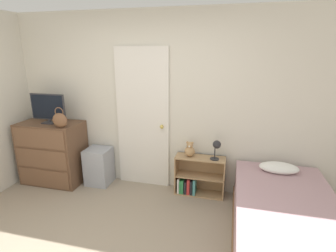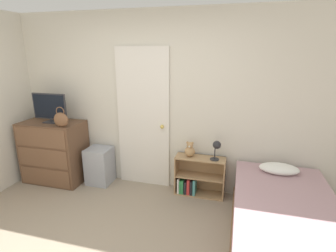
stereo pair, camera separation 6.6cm
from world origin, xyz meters
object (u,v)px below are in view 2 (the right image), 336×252
object	(u,v)px
dresser	(55,151)
tv	(50,107)
handbag	(61,119)
storage_bin	(100,166)
teddy_bear	(190,150)
bed	(284,223)
desk_lamp	(217,147)
bookshelf	(196,179)

from	to	relation	value
dresser	tv	bearing A→B (deg)	-29.67
handbag	storage_bin	distance (m)	0.92
tv	teddy_bear	xyz separation A→B (m)	(2.10, 0.16, -0.52)
tv	storage_bin	bearing A→B (deg)	8.75
teddy_bear	bed	distance (m)	1.46
teddy_bear	desk_lamp	xyz separation A→B (m)	(0.37, -0.04, 0.10)
storage_bin	bed	bearing A→B (deg)	-16.25
dresser	handbag	distance (m)	0.70
tv	handbag	size ratio (longest dim) A/B	1.91
storage_bin	desk_lamp	world-z (taller)	desk_lamp
dresser	bed	size ratio (longest dim) A/B	0.51
teddy_bear	handbag	bearing A→B (deg)	-169.70
handbag	storage_bin	size ratio (longest dim) A/B	0.52
handbag	desk_lamp	xyz separation A→B (m)	(2.16, 0.29, -0.30)
bookshelf	teddy_bear	world-z (taller)	teddy_bear
bookshelf	desk_lamp	size ratio (longest dim) A/B	2.51
handbag	bookshelf	bearing A→B (deg)	9.97
tv	teddy_bear	distance (m)	2.17
bed	storage_bin	bearing A→B (deg)	163.75
dresser	teddy_bear	distance (m)	2.14
handbag	storage_bin	xyz separation A→B (m)	(0.39, 0.27, -0.78)
storage_bin	teddy_bear	size ratio (longest dim) A/B	2.57
tv	handbag	xyz separation A→B (m)	(0.31, -0.17, -0.12)
dresser	storage_bin	size ratio (longest dim) A/B	1.69
bed	teddy_bear	bearing A→B (deg)	145.42
handbag	bookshelf	distance (m)	2.10
handbag	teddy_bear	size ratio (longest dim) A/B	1.33
handbag	dresser	bearing A→B (deg)	151.44
bookshelf	desk_lamp	bearing A→B (deg)	-9.67
bed	dresser	bearing A→B (deg)	168.81
tv	handbag	distance (m)	0.37
dresser	desk_lamp	xyz separation A→B (m)	(2.49, 0.11, 0.29)
teddy_bear	bed	xyz separation A→B (m)	(1.16, -0.80, -0.39)
dresser	storage_bin	world-z (taller)	dresser
tv	teddy_bear	bearing A→B (deg)	4.34
tv	teddy_bear	world-z (taller)	tv
bookshelf	tv	bearing A→B (deg)	-175.68
tv	bed	size ratio (longest dim) A/B	0.30
dresser	teddy_bear	bearing A→B (deg)	4.00
teddy_bear	desk_lamp	world-z (taller)	desk_lamp
tv	desk_lamp	world-z (taller)	tv
storage_bin	bed	xyz separation A→B (m)	(2.56, -0.75, -0.01)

